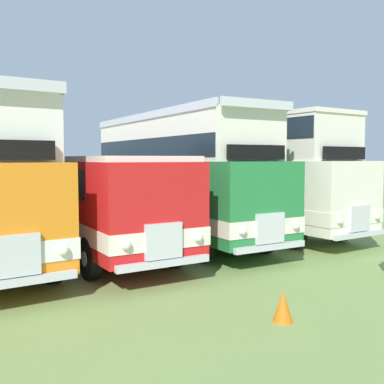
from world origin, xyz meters
name	(u,v)px	position (x,y,z in m)	size (l,w,h in m)	color
ground_plane	(89,248)	(0.00, 0.00, 0.00)	(200.00, 200.00, 0.00)	#7A934C
bus_third_in_row	(84,194)	(0.00, 0.40, 1.76)	(2.88, 11.59, 2.99)	red
bus_fourth_in_row	(176,174)	(3.34, 0.03, 2.36)	(3.05, 10.58, 4.52)	#237538
bus_fifth_in_row	(241,170)	(6.66, 0.39, 2.47)	(2.67, 11.29, 4.49)	silver
cone_mid_row	(283,306)	(0.68, -8.25, 0.28)	(0.36, 0.36, 0.56)	orange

